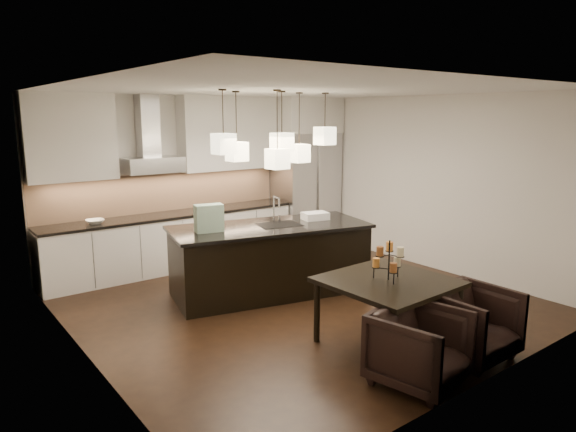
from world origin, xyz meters
TOP-DOWN VIEW (x-y plane):
  - floor at (0.00, 0.00)m, footprint 5.50×5.50m
  - ceiling at (0.00, 0.00)m, footprint 5.50×5.50m
  - wall_back at (0.00, 2.76)m, footprint 5.50×0.02m
  - wall_front at (0.00, -2.76)m, footprint 5.50×0.02m
  - wall_left at (-2.76, 0.00)m, footprint 0.02×5.50m
  - wall_right at (2.76, 0.00)m, footprint 0.02×5.50m
  - refrigerator at (2.10, 2.38)m, footprint 1.20×0.72m
  - fridge_panel at (2.10, 2.38)m, footprint 1.26×0.72m
  - lower_cabinets at (-0.62, 2.43)m, footprint 4.21×0.62m
  - countertop at (-0.62, 2.43)m, footprint 4.21×0.66m
  - backsplash at (-0.62, 2.73)m, footprint 4.21×0.02m
  - upper_cab_left at (-2.10, 2.57)m, footprint 1.25×0.35m
  - upper_cab_right at (0.55, 2.57)m, footprint 1.85×0.35m
  - hood_canopy at (-0.93, 2.48)m, footprint 0.90×0.52m
  - hood_chimney at (-0.93, 2.59)m, footprint 0.30×0.28m
  - fruit_bowl at (-1.89, 2.38)m, footprint 0.27×0.27m
  - island_body at (-0.08, 0.52)m, footprint 2.83×1.66m
  - island_top at (-0.08, 0.52)m, footprint 2.93×1.76m
  - faucet at (0.05, 0.60)m, footprint 0.16×0.27m
  - tote_bag at (-0.94, 0.68)m, footprint 0.40×0.27m
  - food_container at (0.68, 0.44)m, footprint 0.41×0.33m
  - dining_table at (-0.05, -1.64)m, footprint 1.28×1.28m
  - candelabra at (-0.05, -1.64)m, footprint 0.37×0.37m
  - candle_a at (0.09, -1.63)m, footprint 0.08×0.08m
  - candle_b at (-0.12, -1.52)m, footprint 0.08×0.08m
  - candle_c at (-0.11, -1.76)m, footprint 0.08×0.08m
  - candle_d at (0.06, -1.54)m, footprint 0.08×0.08m
  - candle_e at (-0.17, -1.62)m, footprint 0.08×0.08m
  - candle_f at (-0.02, -1.76)m, footprint 0.08×0.08m
  - armchair_left at (-0.45, -2.39)m, footprint 0.92×0.94m
  - armchair_right at (0.43, -2.37)m, footprint 0.79×0.81m
  - pendant_a at (-0.81, 0.47)m, footprint 0.24×0.24m
  - pendant_b at (-0.40, 0.83)m, footprint 0.24×0.24m
  - pendant_c at (0.06, 0.41)m, footprint 0.24×0.24m
  - pendant_d at (0.54, 0.64)m, footprint 0.24×0.24m
  - pendant_e at (0.90, 0.50)m, footprint 0.24×0.24m
  - pendant_f at (-0.19, 0.18)m, footprint 0.24×0.24m

SIDE VIEW (x-z plane):
  - floor at x=0.00m, z-range -0.02..0.00m
  - armchair_left at x=-0.45m, z-range 0.00..0.72m
  - armchair_right at x=0.43m, z-range 0.00..0.74m
  - dining_table at x=-0.05m, z-range 0.00..0.74m
  - lower_cabinets at x=-0.62m, z-range 0.00..0.88m
  - island_body at x=-0.08m, z-range 0.00..0.94m
  - countertop at x=-0.62m, z-range 0.88..0.92m
  - candle_a at x=0.09m, z-range 0.87..0.97m
  - candle_b at x=-0.12m, z-range 0.87..0.97m
  - candle_c at x=-0.11m, z-range 0.87..0.97m
  - fruit_bowl at x=-1.89m, z-range 0.92..0.98m
  - island_top at x=-0.08m, z-range 0.94..0.98m
  - candelabra at x=-0.05m, z-range 0.74..1.18m
  - food_container at x=0.68m, z-range 0.98..1.08m
  - refrigerator at x=2.10m, z-range 0.00..2.15m
  - candle_d at x=0.06m, z-range 1.03..1.13m
  - candle_e at x=-0.17m, z-range 1.03..1.13m
  - candle_f at x=-0.02m, z-range 1.03..1.13m
  - tote_bag at x=-0.94m, z-range 0.98..1.34m
  - faucet at x=0.05m, z-range 0.98..1.38m
  - backsplash at x=-0.62m, z-range 0.92..1.55m
  - wall_back at x=0.00m, z-range 0.00..2.80m
  - wall_front at x=0.00m, z-range 0.00..2.80m
  - wall_left at x=-2.76m, z-range 0.00..2.80m
  - wall_right at x=2.76m, z-range 0.00..2.80m
  - hood_canopy at x=-0.93m, z-range 1.60..1.84m
  - pendant_f at x=-0.19m, z-range 1.80..2.06m
  - pendant_d at x=0.54m, z-range 1.81..2.07m
  - pendant_b at x=-0.40m, z-range 1.86..2.12m
  - pendant_c at x=0.06m, z-range 1.99..2.25m
  - pendant_a at x=-0.81m, z-range 2.00..2.26m
  - upper_cab_left at x=-2.10m, z-range 1.55..2.80m
  - upper_cab_right at x=0.55m, z-range 1.55..2.80m
  - pendant_e at x=0.90m, z-range 2.06..2.32m
  - hood_chimney at x=-0.93m, z-range 1.84..2.80m
  - fridge_panel at x=2.10m, z-range 2.15..2.80m
  - ceiling at x=0.00m, z-range 2.80..2.82m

